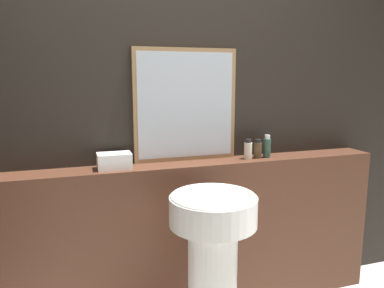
{
  "coord_description": "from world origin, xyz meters",
  "views": [
    {
      "loc": [
        -0.62,
        -0.9,
        1.53
      ],
      "look_at": [
        0.05,
        1.15,
        1.14
      ],
      "focal_mm": 35.0,
      "sensor_mm": 36.0,
      "label": 1
    }
  ],
  "objects_px": {
    "conditioner_bottle": "(258,149)",
    "shampoo_bottle": "(248,150)",
    "pedestal_sink": "(213,260)",
    "towel_stack": "(114,161)",
    "mirror": "(186,105)",
    "lotion_bottle": "(267,147)"
  },
  "relations": [
    {
      "from": "mirror",
      "to": "shampoo_bottle",
      "type": "distance_m",
      "value": 0.5
    },
    {
      "from": "shampoo_bottle",
      "to": "towel_stack",
      "type": "bearing_deg",
      "value": -180.0
    },
    {
      "from": "pedestal_sink",
      "to": "towel_stack",
      "type": "bearing_deg",
      "value": 133.89
    },
    {
      "from": "pedestal_sink",
      "to": "mirror",
      "type": "relative_size",
      "value": 1.33
    },
    {
      "from": "pedestal_sink",
      "to": "towel_stack",
      "type": "height_order",
      "value": "towel_stack"
    },
    {
      "from": "conditioner_bottle",
      "to": "shampoo_bottle",
      "type": "bearing_deg",
      "value": 180.0
    },
    {
      "from": "pedestal_sink",
      "to": "shampoo_bottle",
      "type": "xyz_separation_m",
      "value": [
        0.42,
        0.46,
        0.48
      ]
    },
    {
      "from": "pedestal_sink",
      "to": "shampoo_bottle",
      "type": "bearing_deg",
      "value": 47.5
    },
    {
      "from": "conditioner_bottle",
      "to": "mirror",
      "type": "bearing_deg",
      "value": 169.33
    },
    {
      "from": "mirror",
      "to": "lotion_bottle",
      "type": "height_order",
      "value": "mirror"
    },
    {
      "from": "towel_stack",
      "to": "shampoo_bottle",
      "type": "bearing_deg",
      "value": 0.0
    },
    {
      "from": "pedestal_sink",
      "to": "conditioner_bottle",
      "type": "height_order",
      "value": "conditioner_bottle"
    },
    {
      "from": "mirror",
      "to": "shampoo_bottle",
      "type": "relative_size",
      "value": 5.43
    },
    {
      "from": "mirror",
      "to": "conditioner_bottle",
      "type": "distance_m",
      "value": 0.56
    },
    {
      "from": "pedestal_sink",
      "to": "towel_stack",
      "type": "relative_size",
      "value": 4.84
    },
    {
      "from": "shampoo_bottle",
      "to": "conditioner_bottle",
      "type": "distance_m",
      "value": 0.07
    },
    {
      "from": "mirror",
      "to": "shampoo_bottle",
      "type": "height_order",
      "value": "mirror"
    },
    {
      "from": "mirror",
      "to": "towel_stack",
      "type": "height_order",
      "value": "mirror"
    },
    {
      "from": "shampoo_bottle",
      "to": "lotion_bottle",
      "type": "xyz_separation_m",
      "value": [
        0.14,
        -0.0,
        0.01
      ]
    },
    {
      "from": "pedestal_sink",
      "to": "towel_stack",
      "type": "distance_m",
      "value": 0.79
    },
    {
      "from": "mirror",
      "to": "lotion_bottle",
      "type": "distance_m",
      "value": 0.61
    },
    {
      "from": "towel_stack",
      "to": "lotion_bottle",
      "type": "xyz_separation_m",
      "value": [
        1.0,
        0.0,
        0.02
      ]
    }
  ]
}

